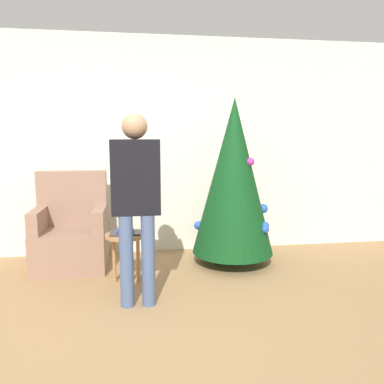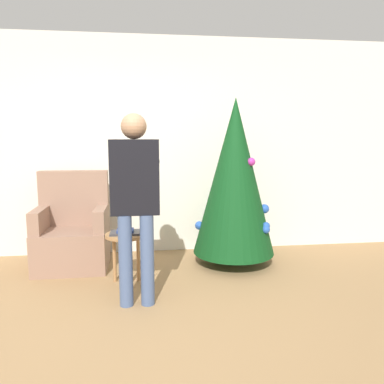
# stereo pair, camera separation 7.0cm
# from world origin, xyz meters

# --- Properties ---
(ground_plane) EXTENTS (14.00, 14.00, 0.00)m
(ground_plane) POSITION_xyz_m (0.00, 0.00, 0.00)
(ground_plane) COLOR #99754C
(wall_back) EXTENTS (8.00, 0.06, 2.70)m
(wall_back) POSITION_xyz_m (0.00, 2.23, 1.35)
(wall_back) COLOR silver
(wall_back) RESTS_ON ground_plane
(christmas_tree) EXTENTS (0.94, 0.94, 1.91)m
(christmas_tree) POSITION_xyz_m (1.14, 1.59, 1.02)
(christmas_tree) COLOR brown
(christmas_tree) RESTS_ON ground_plane
(armchair) EXTENTS (0.78, 0.64, 1.09)m
(armchair) POSITION_xyz_m (-0.70, 1.72, 0.38)
(armchair) COLOR #93705B
(armchair) RESTS_ON ground_plane
(person_standing) EXTENTS (0.43, 0.57, 1.68)m
(person_standing) POSITION_xyz_m (0.04, 0.68, 1.00)
(person_standing) COLOR #475B84
(person_standing) RESTS_ON ground_plane
(side_stool) EXTENTS (0.40, 0.40, 0.52)m
(side_stool) POSITION_xyz_m (-0.08, 1.13, 0.43)
(side_stool) COLOR #A37547
(side_stool) RESTS_ON ground_plane
(laptop) EXTENTS (0.30, 0.20, 0.02)m
(laptop) POSITION_xyz_m (-0.08, 1.13, 0.53)
(laptop) COLOR #38383D
(laptop) RESTS_ON side_stool
(book) EXTENTS (0.16, 0.14, 0.02)m
(book) POSITION_xyz_m (-0.08, 1.13, 0.55)
(book) COLOR navy
(book) RESTS_ON laptop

